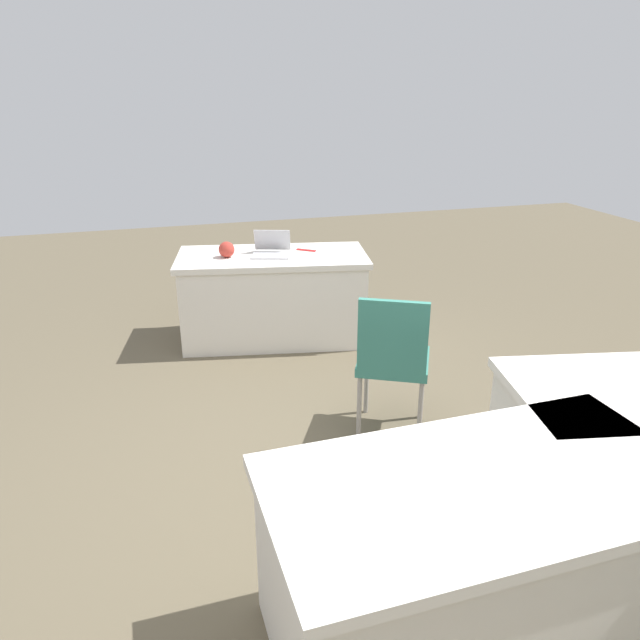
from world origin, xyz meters
The scene contains 7 objects.
ground_plane centered at (0.00, 0.00, 0.00)m, with size 14.40×14.40×0.00m, color brown.
table_foreground centered at (-0.22, -2.18, 0.39)m, with size 1.75×1.07×0.78m.
table_mid_left centered at (-0.31, 1.15, 0.39)m, with size 1.68×0.90×0.78m.
chair_tucked_left centered at (-0.59, -0.36, 0.57)m, with size 0.59×0.59×0.98m.
laptop_silver centered at (-0.21, -2.17, 0.82)m, with size 0.39×0.38×0.21m.
yarn_ball centered at (0.17, -2.21, 0.84)m, with size 0.14×0.14×0.14m, color #B2382D.
scissors_red centered at (-0.54, -2.23, 0.78)m, with size 0.18×0.04×0.01m, color red.
Camera 1 is at (0.80, 2.75, 2.13)m, focal length 33.47 mm.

